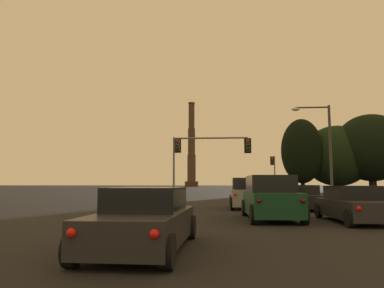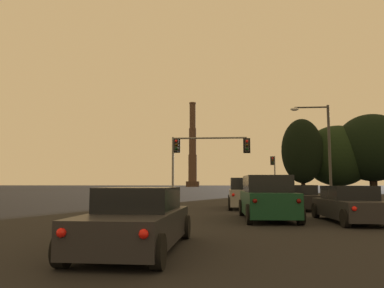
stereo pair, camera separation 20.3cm
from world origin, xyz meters
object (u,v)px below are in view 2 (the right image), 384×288
object	(u,v)px
sedan_right_lane_front	(300,198)
traffic_light_far_right	(274,169)
traffic_light_overhead_left	(200,152)
sedan_left_lane_third	(138,220)
street_lamp	(323,142)
smokestack	(193,153)
suv_center_lane_front	(245,194)
suv_center_lane_second	(267,198)
sedan_right_lane_second	(351,205)

from	to	relation	value
sedan_right_lane_front	traffic_light_far_right	world-z (taller)	traffic_light_far_right
sedan_right_lane_front	traffic_light_overhead_left	bearing A→B (deg)	126.38
sedan_left_lane_third	traffic_light_overhead_left	bearing A→B (deg)	91.37
traffic_light_far_right	street_lamp	size ratio (longest dim) A/B	0.72
traffic_light_far_right	smokestack	world-z (taller)	smokestack
sedan_left_lane_third	street_lamp	bearing A→B (deg)	66.43
sedan_left_lane_third	traffic_light_far_right	xyz separation A→B (m)	(9.01, 45.59, 2.92)
sedan_left_lane_third	suv_center_lane_front	bearing A→B (deg)	78.81
traffic_light_overhead_left	smokestack	size ratio (longest dim) A/B	0.17
suv_center_lane_second	smokestack	distance (m)	159.69
smokestack	suv_center_lane_second	bearing A→B (deg)	-83.95
traffic_light_far_right	street_lamp	world-z (taller)	street_lamp
sedan_right_lane_second	traffic_light_far_right	size ratio (longest dim) A/B	0.87
suv_center_lane_second	traffic_light_far_right	xyz separation A→B (m)	(5.20, 38.02, 2.69)
suv_center_lane_second	traffic_light_overhead_left	distance (m)	15.31
traffic_light_overhead_left	smokestack	world-z (taller)	smokestack
sedan_left_lane_third	sedan_right_lane_second	world-z (taller)	same
street_lamp	smokestack	world-z (taller)	smokestack
suv_center_lane_second	sedan_right_lane_front	size ratio (longest dim) A/B	1.04
sedan_left_lane_third	traffic_light_far_right	size ratio (longest dim) A/B	0.87
sedan_left_lane_third	smokestack	bearing A→B (deg)	95.78
sedan_left_lane_third	suv_center_lane_second	size ratio (longest dim) A/B	0.96
suv_center_lane_second	smokestack	xyz separation A→B (m)	(-16.76, 158.12, 14.75)
suv_center_lane_front	traffic_light_overhead_left	bearing A→B (deg)	114.63
traffic_light_far_right	suv_center_lane_front	bearing A→B (deg)	-100.54
sedan_left_lane_third	suv_center_lane_front	size ratio (longest dim) A/B	0.97
suv_center_lane_second	sedan_right_lane_second	world-z (taller)	suv_center_lane_second
sedan_right_lane_second	smokestack	bearing A→B (deg)	95.42
suv_center_lane_second	sedan_right_lane_front	distance (m)	6.91
suv_center_lane_second	suv_center_lane_front	world-z (taller)	same
suv_center_lane_front	street_lamp	distance (m)	9.30
sedan_right_lane_front	suv_center_lane_front	world-z (taller)	suv_center_lane_front
traffic_light_overhead_left	street_lamp	world-z (taller)	street_lamp
sedan_left_lane_third	suv_center_lane_second	distance (m)	8.47
sedan_right_lane_second	smokestack	world-z (taller)	smokestack
suv_center_lane_front	sedan_right_lane_second	bearing A→B (deg)	-64.67
suv_center_lane_second	street_lamp	bearing A→B (deg)	64.47
suv_center_lane_second	traffic_light_far_right	world-z (taller)	traffic_light_far_right
smokestack	sedan_right_lane_second	bearing A→B (deg)	-82.84
sedan_left_lane_third	street_lamp	size ratio (longest dim) A/B	0.63
street_lamp	smokestack	xyz separation A→B (m)	(-22.48, 145.16, 10.97)
suv_center_lane_second	street_lamp	distance (m)	14.66
traffic_light_overhead_left	street_lamp	bearing A→B (deg)	-8.97
sedan_left_lane_third	sedan_right_lane_front	size ratio (longest dim) A/B	1.00
street_lamp	sedan_right_lane_second	bearing A→B (deg)	-100.47
sedan_left_lane_third	suv_center_lane_front	distance (m)	15.12
suv_center_lane_second	sedan_right_lane_front	world-z (taller)	suv_center_lane_second
suv_center_lane_second	traffic_light_overhead_left	xyz separation A→B (m)	(-3.83, 14.46, 3.25)
traffic_light_overhead_left	street_lamp	distance (m)	9.67
street_lamp	traffic_light_far_right	bearing A→B (deg)	91.16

